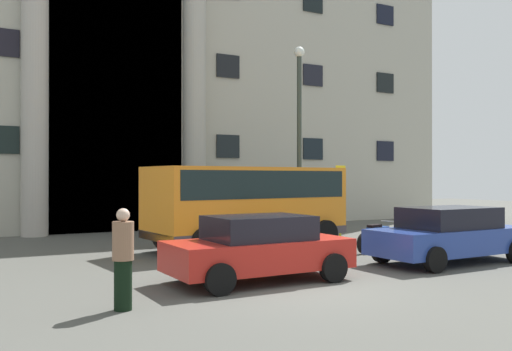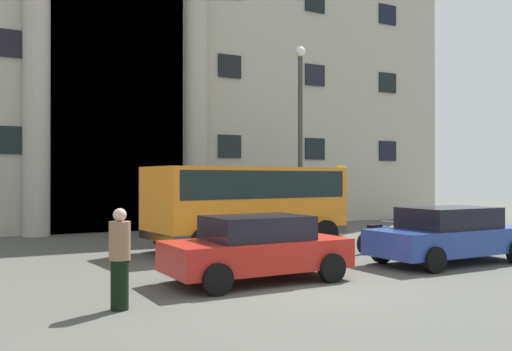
% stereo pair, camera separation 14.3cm
% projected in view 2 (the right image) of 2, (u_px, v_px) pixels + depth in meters
% --- Properties ---
extents(ground_plane, '(80.00, 64.00, 0.12)m').
position_uv_depth(ground_plane, '(291.00, 289.00, 11.31)').
color(ground_plane, '#4E4E48').
extents(office_building_facade, '(34.93, 9.75, 16.60)m').
position_uv_depth(office_building_facade, '(104.00, 54.00, 26.79)').
color(office_building_facade, '#ACA99A').
rests_on(office_building_facade, ground_plane).
extents(orange_minibus, '(6.32, 3.18, 2.55)m').
position_uv_depth(orange_minibus, '(247.00, 200.00, 17.01)').
color(orange_minibus, orange).
rests_on(orange_minibus, ground_plane).
extents(bus_stop_sign, '(0.44, 0.08, 2.68)m').
position_uv_depth(bus_stop_sign, '(341.00, 193.00, 20.47)').
color(bus_stop_sign, '#A09F1F').
rests_on(bus_stop_sign, ground_plane).
extents(hedge_planter_entrance_right, '(1.41, 0.79, 1.34)m').
position_uv_depth(hedge_planter_entrance_right, '(265.00, 215.00, 23.19)').
color(hedge_planter_entrance_right, slate).
rests_on(hedge_planter_entrance_right, ground_plane).
extents(hedge_planter_entrance_left, '(2.10, 0.88, 1.45)m').
position_uv_depth(hedge_planter_entrance_left, '(195.00, 217.00, 21.44)').
color(hedge_planter_entrance_left, slate).
rests_on(hedge_planter_entrance_left, ground_plane).
extents(parked_hatchback_near, '(3.98, 2.00, 1.41)m').
position_uv_depth(parked_hatchback_near, '(257.00, 248.00, 11.79)').
color(parked_hatchback_near, '#B4221A').
rests_on(parked_hatchback_near, ground_plane).
extents(white_taxi_kerbside, '(4.46, 2.07, 1.46)m').
position_uv_depth(white_taxi_kerbside, '(449.00, 235.00, 14.32)').
color(white_taxi_kerbside, '#284094').
rests_on(white_taxi_kerbside, ground_plane).
extents(scooter_by_planter, '(1.94, 0.74, 0.89)m').
position_uv_depth(scooter_by_planter, '(377.00, 236.00, 16.52)').
color(scooter_by_planter, black).
rests_on(scooter_by_planter, ground_plane).
extents(motorcycle_far_end, '(2.06, 0.69, 0.89)m').
position_uv_depth(motorcycle_far_end, '(273.00, 242.00, 15.04)').
color(motorcycle_far_end, black).
rests_on(motorcycle_far_end, ground_plane).
extents(pedestrian_man_crossing, '(0.36, 0.36, 1.72)m').
position_uv_depth(pedestrian_man_crossing, '(120.00, 259.00, 9.26)').
color(pedestrian_man_crossing, black).
rests_on(pedestrian_man_crossing, ground_plane).
extents(lamppost_plaza_centre, '(0.40, 0.40, 7.20)m').
position_uv_depth(lamppost_plaza_centre, '(300.00, 125.00, 20.81)').
color(lamppost_plaza_centre, '#323D34').
rests_on(lamppost_plaza_centre, ground_plane).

